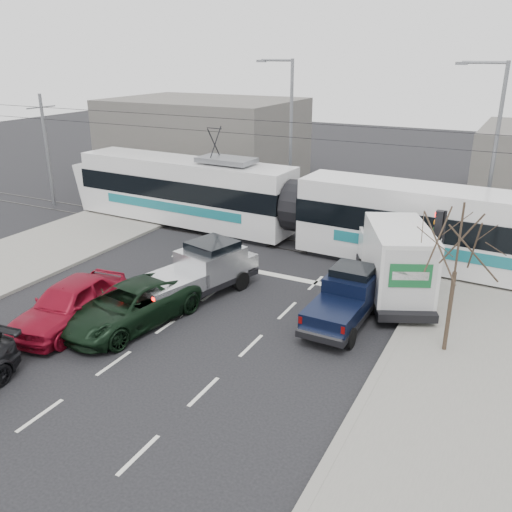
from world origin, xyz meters
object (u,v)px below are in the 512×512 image
at_px(red_car, 70,303).
at_px(navy_pickup, 346,297).
at_px(street_lamp_near, 491,147).
at_px(tram, 297,207).
at_px(green_car, 130,305).
at_px(street_lamp_far, 288,127).
at_px(silver_pickup, 200,271).
at_px(bare_tree, 459,245).
at_px(traffic_signal, 439,236).
at_px(box_truck, 395,261).

bearing_deg(red_car, navy_pickup, 23.55).
height_order(street_lamp_near, tram, street_lamp_near).
bearing_deg(green_car, street_lamp_far, 103.75).
xyz_separation_m(silver_pickup, green_car, (-0.82, -3.37, -0.29)).
bearing_deg(navy_pickup, green_car, -149.77).
bearing_deg(bare_tree, street_lamp_near, 91.42).
xyz_separation_m(street_lamp_far, tram, (3.12, -5.71, -3.13)).
relative_size(traffic_signal, green_car, 0.66).
xyz_separation_m(silver_pickup, box_truck, (7.04, 3.44, 0.49)).
relative_size(street_lamp_near, silver_pickup, 1.48).
bearing_deg(street_lamp_far, bare_tree, -48.88).
distance_m(silver_pickup, red_car, 5.16).
distance_m(silver_pickup, green_car, 3.48).
bearing_deg(tram, street_lamp_near, 26.33).
relative_size(tram, red_car, 5.49).
xyz_separation_m(tram, green_car, (-1.85, -10.92, -1.23)).
relative_size(street_lamp_near, navy_pickup, 1.92).
distance_m(street_lamp_near, box_truck, 8.92).
height_order(street_lamp_near, green_car, street_lamp_near).
bearing_deg(traffic_signal, street_lamp_far, 138.28).
height_order(street_lamp_near, silver_pickup, street_lamp_near).
relative_size(tram, navy_pickup, 5.88).
relative_size(bare_tree, street_lamp_far, 0.56).
bearing_deg(red_car, green_car, 22.63).
bearing_deg(navy_pickup, silver_pickup, -174.56).
bearing_deg(tram, box_truck, -31.93).
distance_m(green_car, red_car, 2.16).
bearing_deg(green_car, red_car, -142.79).
height_order(bare_tree, navy_pickup, bare_tree).
bearing_deg(street_lamp_far, street_lamp_near, -9.87).
relative_size(bare_tree, green_car, 0.92).
relative_size(traffic_signal, box_truck, 0.55).
bearing_deg(traffic_signal, red_car, -144.26).
height_order(bare_tree, box_truck, bare_tree).
bearing_deg(bare_tree, traffic_signal, 105.76).
xyz_separation_m(navy_pickup, green_car, (-6.88, -3.81, -0.20)).
xyz_separation_m(tram, box_truck, (6.01, -4.11, -0.45)).
relative_size(navy_pickup, red_car, 0.94).
height_order(traffic_signal, navy_pickup, traffic_signal).
xyz_separation_m(box_truck, red_car, (-9.77, -7.81, -0.68)).
height_order(bare_tree, red_car, bare_tree).
distance_m(box_truck, navy_pickup, 3.20).
xyz_separation_m(traffic_signal, street_lamp_near, (0.84, 7.50, 2.37)).
distance_m(street_lamp_near, tram, 9.69).
relative_size(bare_tree, street_lamp_near, 0.56).
xyz_separation_m(traffic_signal, navy_pickup, (-2.51, -3.31, -1.78)).
xyz_separation_m(bare_tree, box_truck, (-2.66, 3.68, -2.26)).
height_order(street_lamp_near, box_truck, street_lamp_near).
xyz_separation_m(bare_tree, red_car, (-12.43, -4.14, -2.94)).
height_order(bare_tree, street_lamp_near, street_lamp_near).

